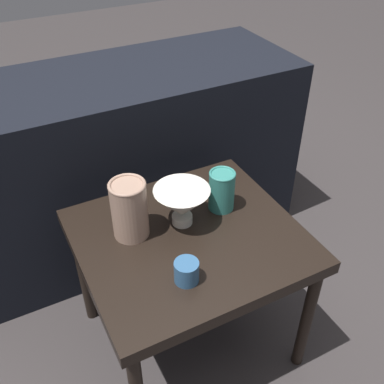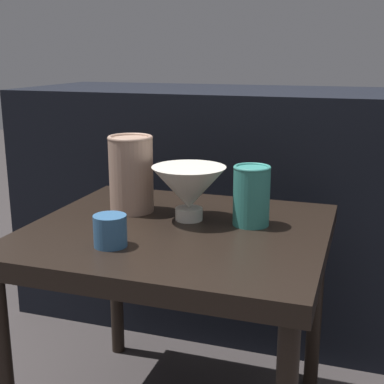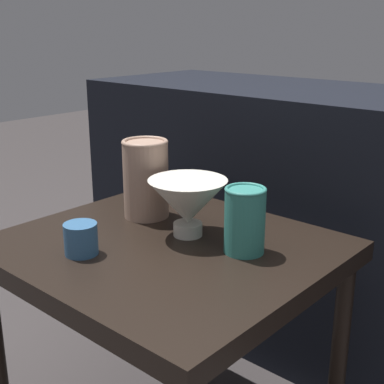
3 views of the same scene
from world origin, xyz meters
The scene contains 6 objects.
table centered at (0.00, 0.00, 0.43)m, with size 0.62×0.56×0.48m.
couch_backdrop centered at (0.00, 0.61, 0.36)m, with size 1.38×0.50×0.73m.
bowl centered at (0.01, 0.06, 0.55)m, with size 0.16×0.16×0.12m.
vase_textured_left centered at (-0.14, 0.08, 0.57)m, with size 0.10×0.10×0.17m.
vase_colorful_right centered at (0.14, 0.07, 0.55)m, with size 0.08×0.08×0.13m.
cup centered at (-0.08, -0.15, 0.51)m, with size 0.06×0.06×0.06m.
Camera 3 is at (0.69, -0.70, 0.90)m, focal length 50.00 mm.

